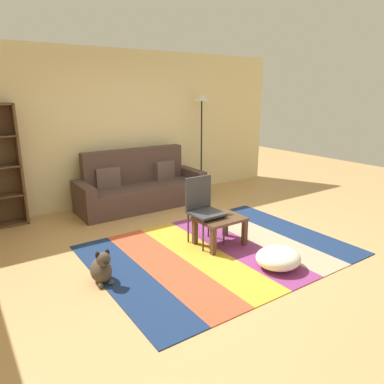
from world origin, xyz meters
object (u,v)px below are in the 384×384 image
Objects in this scene: pouf at (278,258)px; tv_remote at (222,214)px; couch at (140,187)px; dog at (102,269)px; coffee_table at (220,223)px; folding_chair at (202,205)px; standing_lamp at (202,110)px.

tv_remote is at bearing 94.83° from pouf.
couch reaches higher than dog.
dog reaches higher than coffee_table.
coffee_table is 0.67× the size of folding_chair.
dog is at bearing -126.22° from folding_chair.
pouf is 3.79m from standing_lamp.
couch is at bearing 132.51° from folding_chair.
folding_chair reaches higher than pouf.
dog is at bearing -178.07° from coffee_table.
tv_remote is at bearing -85.61° from couch.
folding_chair reaches higher than coffee_table.
coffee_table is 0.13m from tv_remote.
couch is 2.15m from coffee_table.
dog is at bearing 154.99° from pouf.
folding_chair is at bearing 123.13° from coffee_table.
coffee_table is 0.93m from pouf.
couch is 15.07× the size of tv_remote.
pouf is (0.15, -0.90, -0.18)m from coffee_table.
coffee_table is 0.33m from folding_chair.
pouf is at bearing -31.62° from folding_chair.
standing_lamp is at bearing 51.09° from tv_remote.
tv_remote is (-1.32, -2.30, -1.22)m from standing_lamp.
standing_lamp is at bearing 8.04° from couch.
standing_lamp is at bearing 38.38° from dog.
dog is 1.74m from tv_remote.
folding_chair is (-0.05, -1.94, 0.20)m from couch.
folding_chair is (-0.21, 0.16, 0.13)m from tv_remote.
coffee_table is (0.09, -2.15, -0.02)m from couch.
tv_remote is (0.16, -2.09, 0.07)m from couch.
couch is 5.69× the size of dog.
pouf is at bearing -80.51° from coffee_table.
tv_remote reaches higher than dog.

